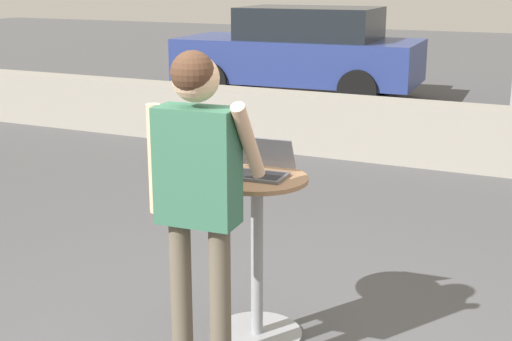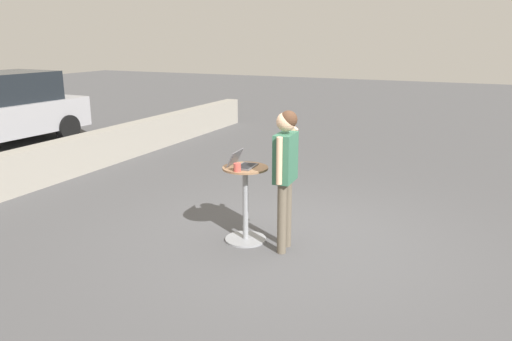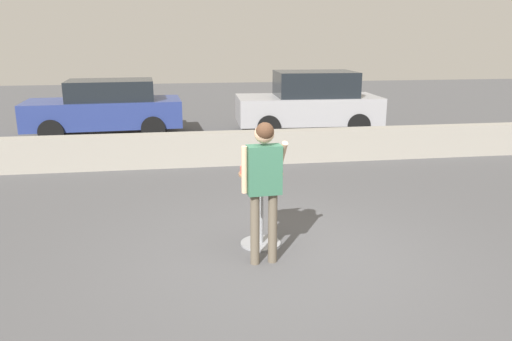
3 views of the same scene
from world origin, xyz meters
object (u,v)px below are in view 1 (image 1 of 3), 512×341
standing_person (198,179)px  parked_car_further_down (301,51)px  cafe_table (257,254)px  laptop (260,167)px  coffee_mug (222,164)px

standing_person → parked_car_further_down: bearing=108.5°
cafe_table → laptop: 0.51m
cafe_table → standing_person: 0.81m
laptop → standing_person: 0.61m
cafe_table → parked_car_further_down: 8.62m
laptop → coffee_mug: laptop is taller
cafe_table → coffee_mug: bearing=-179.8°
laptop → standing_person: size_ratio=0.20×
laptop → standing_person: (-0.05, -0.60, 0.08)m
laptop → coffee_mug: (-0.22, -0.04, 0.00)m
standing_person → cafe_table: bearing=84.1°
cafe_table → coffee_mug: 0.56m
coffee_mug → cafe_table: bearing=0.2°
cafe_table → standing_person: size_ratio=0.57×
coffee_mug → parked_car_further_down: (-2.72, 8.10, -0.24)m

